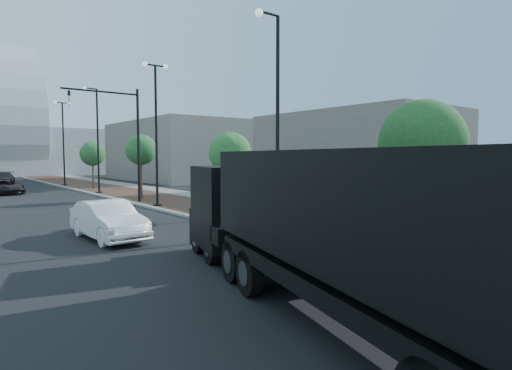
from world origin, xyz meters
TOP-DOWN VIEW (x-y plane):
  - sidewalk at (3.50, 40.00)m, footprint 7.00×140.00m
  - concrete_strip at (6.20, 40.00)m, footprint 2.40×140.00m
  - curb at (0.00, 40.00)m, footprint 0.30×140.00m
  - dump_truck at (-3.90, 4.64)m, footprint 6.01×13.57m
  - white_sedan at (-5.43, 13.45)m, footprint 1.85×4.78m
  - dark_car_mid at (-6.01, 38.87)m, footprint 3.28×4.84m
  - dark_car_far at (-4.42, 53.18)m, footprint 3.26×5.45m
  - pedestrian at (6.11, 7.52)m, footprint 0.74×0.57m
  - streetlight_1 at (0.49, 10.00)m, footprint 1.44×0.56m
  - streetlight_2 at (0.60, 22.00)m, footprint 1.72×0.56m
  - streetlight_3 at (0.49, 34.00)m, footprint 1.44×0.56m
  - streetlight_4 at (0.60, 46.00)m, footprint 1.72×0.56m
  - traffic_mast at (-0.30, 25.00)m, footprint 5.09×0.20m
  - tree_0 at (1.65, 4.02)m, footprint 2.77×2.77m
  - tree_1 at (1.65, 15.02)m, footprint 2.34×2.28m
  - tree_2 at (1.65, 27.02)m, footprint 2.37×2.32m
  - tree_3 at (1.65, 39.02)m, footprint 2.44×2.40m
  - commercial_block_ne at (16.00, 50.00)m, footprint 12.00×22.00m
  - commercial_block_e at (18.00, 20.00)m, footprint 10.00×16.00m
  - utility_cover_1 at (2.40, 8.00)m, footprint 0.50×0.50m
  - utility_cover_2 at (2.40, 19.00)m, footprint 0.50×0.50m

SIDE VIEW (x-z plane):
  - sidewalk at x=3.50m, z-range 0.00..0.12m
  - concrete_strip at x=6.20m, z-range 0.00..0.13m
  - curb at x=0.00m, z-range 0.00..0.14m
  - utility_cover_1 at x=2.40m, z-range 0.12..0.14m
  - utility_cover_2 at x=2.40m, z-range 0.12..0.14m
  - dark_car_mid at x=-6.01m, z-range 0.00..1.23m
  - dark_car_far at x=-4.42m, z-range 0.00..1.48m
  - white_sedan at x=-5.43m, z-range 0.00..1.55m
  - pedestrian at x=6.11m, z-range 0.00..1.80m
  - dump_truck at x=-3.90m, z-range -0.27..3.20m
  - tree_1 at x=1.65m, z-range 1.16..5.79m
  - commercial_block_e at x=18.00m, z-range 0.00..7.00m
  - tree_3 at x=1.65m, z-range 1.16..5.92m
  - tree_0 at x=1.65m, z-range 1.19..6.38m
  - tree_2 at x=1.65m, z-range 1.32..6.31m
  - commercial_block_ne at x=16.00m, z-range 0.00..8.00m
  - streetlight_1 at x=0.49m, z-range -0.26..8.95m
  - streetlight_3 at x=0.49m, z-range -0.26..8.95m
  - streetlight_2 at x=0.60m, z-range 0.18..9.46m
  - streetlight_4 at x=0.60m, z-range 0.18..9.46m
  - traffic_mast at x=-0.30m, z-range 0.98..8.98m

